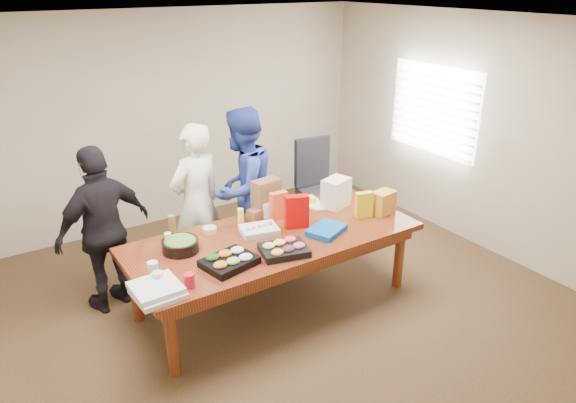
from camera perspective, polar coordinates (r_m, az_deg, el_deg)
floor at (r=5.48m, az=-1.44°, el=-10.78°), size 5.50×5.00×0.02m
ceiling at (r=4.56m, az=-1.79°, el=18.91°), size 5.50×5.00×0.02m
wall_back at (r=7.01m, az=-12.49°, el=8.60°), size 5.50×0.04×2.70m
wall_front at (r=3.22m, az=22.87°, el=-10.65°), size 5.50×0.04×2.70m
wall_right at (r=6.64m, az=19.21°, el=7.06°), size 0.04×5.00×2.70m
window_panel at (r=6.95m, az=15.35°, el=9.48°), size 0.03×1.40×1.10m
window_blinds at (r=6.92m, az=15.13°, el=9.45°), size 0.04×1.36×1.00m
conference_table at (r=5.27m, az=-1.48°, el=-7.30°), size 2.80×1.20×0.75m
office_chair at (r=6.66m, az=3.68°, el=1.26°), size 0.63×0.63×1.14m
person_center at (r=5.61m, az=-9.79°, el=-0.16°), size 0.71×0.55×1.71m
person_right at (r=5.82m, az=-4.92°, el=1.38°), size 1.09×1.00×1.80m
person_left at (r=5.32m, az=-19.16°, el=-2.87°), size 1.05×0.66×1.66m
veggie_tray at (r=4.60m, az=-6.33°, el=-6.46°), size 0.50×0.42×0.07m
fruit_tray at (r=4.76m, az=-0.45°, el=-5.23°), size 0.48×0.42×0.06m
sheet_cake at (r=5.13m, az=-3.12°, el=-3.09°), size 0.40×0.34×0.06m
salad_bowl at (r=4.89m, az=-11.49°, el=-4.67°), size 0.43×0.43×0.11m
chip_bag_blue at (r=5.14m, az=4.16°, el=-3.08°), size 0.45×0.40×0.06m
chip_bag_red at (r=5.19m, az=0.95°, el=-1.09°), size 0.25×0.17×0.33m
chip_bag_yellow at (r=5.48m, az=8.16°, el=-0.33°), size 0.19×0.11×0.27m
chip_bag_orange at (r=5.39m, az=-1.02°, el=-0.40°), size 0.19×0.09×0.28m
mayo_jar at (r=5.43m, az=-2.28°, el=-0.99°), size 0.11×0.11×0.16m
mustard_bottle at (r=5.29m, az=-5.11°, el=-1.66°), size 0.07×0.07×0.17m
dressing_bottle at (r=5.14m, az=-12.36°, el=-2.61°), size 0.08×0.08×0.22m
ranch_bottle at (r=4.89m, az=-12.74°, el=-4.29°), size 0.06×0.06×0.18m
banana_bunch at (r=5.78m, az=1.80°, el=0.11°), size 0.25×0.19×0.07m
bread_loaf at (r=5.45m, az=-3.03°, el=-1.19°), size 0.29×0.17×0.11m
kraft_bag at (r=5.49m, az=-2.34°, el=0.50°), size 0.30×0.20×0.37m
red_cup at (r=4.34m, az=-10.55°, el=-8.33°), size 0.09×0.09×0.12m
clear_cup_a at (r=4.41m, az=-13.81°, el=-8.08°), size 0.10×0.10×0.12m
clear_cup_b at (r=4.56m, az=-14.31°, el=-6.99°), size 0.09×0.09×0.12m
pizza_box_lower at (r=4.30m, az=-13.78°, el=-9.56°), size 0.38×0.38×0.04m
pizza_box_upper at (r=4.29m, az=-14.02°, el=-8.96°), size 0.37×0.37×0.04m
plate_a at (r=5.73m, az=3.37°, el=-0.45°), size 0.28×0.28×0.01m
plate_b at (r=5.86m, az=2.14°, el=0.16°), size 0.27×0.27×0.02m
dip_bowl_a at (r=5.59m, az=0.49°, el=-0.79°), size 0.16×0.16×0.06m
dip_bowl_b at (r=5.19m, az=-8.43°, el=-3.04°), size 0.16×0.16×0.05m
grocery_bag_white at (r=5.69m, az=5.18°, el=0.95°), size 0.34×0.29×0.31m
grocery_bag_yellow at (r=5.60m, az=10.19°, el=-0.09°), size 0.26×0.20×0.24m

